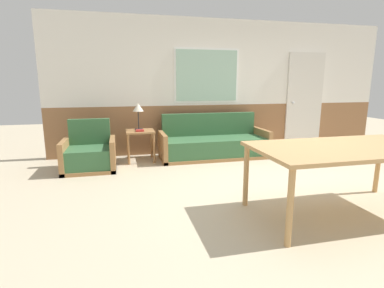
% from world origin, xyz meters
% --- Properties ---
extents(ground_plane, '(16.00, 16.00, 0.00)m').
position_xyz_m(ground_plane, '(0.00, 0.00, 0.00)').
color(ground_plane, beige).
extents(wall_back, '(7.20, 0.09, 2.70)m').
position_xyz_m(wall_back, '(-0.02, 2.63, 1.36)').
color(wall_back, '#8E603D').
rests_on(wall_back, ground_plane).
extents(couch, '(2.09, 0.80, 0.84)m').
position_xyz_m(couch, '(-0.44, 2.07, 0.25)').
color(couch, '#9E7042').
rests_on(couch, ground_plane).
extents(armchair, '(0.85, 0.73, 0.83)m').
position_xyz_m(armchair, '(-2.73, 1.74, 0.25)').
color(armchair, '#9E7042').
rests_on(armchair, ground_plane).
extents(side_table, '(0.51, 0.51, 0.58)m').
position_xyz_m(side_table, '(-1.85, 2.13, 0.47)').
color(side_table, '#9E7042').
rests_on(side_table, ground_plane).
extents(table_lamp, '(0.20, 0.20, 0.49)m').
position_xyz_m(table_lamp, '(-1.86, 2.22, 0.97)').
color(table_lamp, '#262628').
rests_on(table_lamp, side_table).
extents(book_stack, '(0.14, 0.13, 0.03)m').
position_xyz_m(book_stack, '(-1.86, 2.03, 0.59)').
color(book_stack, '#B22823').
rests_on(book_stack, side_table).
extents(dining_table, '(2.00, 1.07, 0.78)m').
position_xyz_m(dining_table, '(0.16, -0.74, 0.71)').
color(dining_table, tan).
rests_on(dining_table, ground_plane).
extents(entry_door, '(0.87, 0.09, 2.09)m').
position_xyz_m(entry_door, '(1.84, 2.57, 1.04)').
color(entry_door, silver).
rests_on(entry_door, ground_plane).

